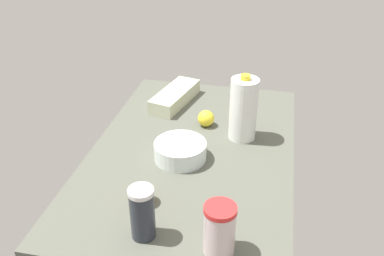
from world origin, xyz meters
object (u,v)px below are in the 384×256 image
Objects in this scene: mixing_bowl at (180,151)px; orange_beside_bowl at (143,193)px; tumbler_cup at (220,229)px; milk_jug at (243,109)px; lemon_by_jug at (206,118)px; shaker_bottle at (142,213)px; egg_carton at (175,96)px.

orange_beside_bowl is (-26.63, 5.93, 0.27)cm from mixing_bowl.
tumbler_cup is 31.02cm from orange_beside_bowl.
milk_jug is at bearing -29.66° from orange_beside_bowl.
tumbler_cup is at bearing -166.80° from lemon_by_jug.
lemon_by_jug is at bearing -5.41° from shaker_bottle.
mixing_bowl is at bearing -150.24° from egg_carton.
lemon_by_jug is 0.94× the size of orange_beside_bowl.
orange_beside_bowl is (-70.30, -6.81, 0.46)cm from egg_carton.
milk_jug is 29.99cm from mixing_bowl.
egg_carton is 25.05cm from lemon_by_jug.
milk_jug is 3.93× the size of lemon_by_jug.
mixing_bowl is (-19.81, 20.51, -9.29)cm from milk_jug.
mixing_bowl is 26.33cm from lemon_by_jug.
orange_beside_bowl is at bearing 167.45° from mixing_bowl.
mixing_bowl is 1.23× the size of tumbler_cup.
shaker_bottle is 85.08cm from egg_carton.
orange_beside_bowl is at bearing 60.33° from tumbler_cup.
orange_beside_bowl reaches higher than mixing_bowl.
mixing_bowl is 2.65× the size of orange_beside_bowl.
mixing_bowl is at bearing -12.55° from orange_beside_bowl.
milk_jug reaches higher than mixing_bowl.
shaker_bottle is 1.07× the size of tumbler_cup.
tumbler_cup is (-61.65, -0.26, -4.81)cm from milk_jug.
shaker_bottle is 0.54× the size of egg_carton.
milk_jug is 0.87× the size of egg_carton.
tumbler_cup is at bearing -179.76° from milk_jug.
mixing_bowl is at bearing 26.41° from tumbler_cup.
milk_jug is 54.19cm from orange_beside_bowl.
tumbler_cup is (-41.84, -20.78, 4.48)cm from mixing_bowl.
orange_beside_bowl is (-52.49, 10.82, 0.21)cm from lemon_by_jug.
shaker_bottle reaches higher than tumbler_cup.
milk_jug reaches higher than orange_beside_bowl.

